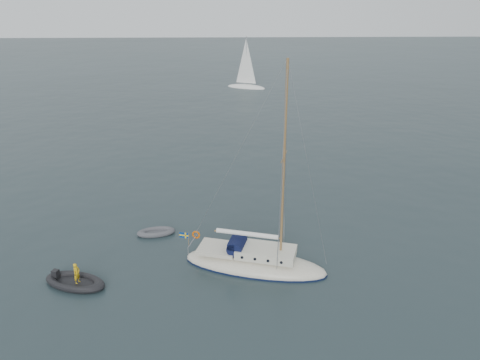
{
  "coord_description": "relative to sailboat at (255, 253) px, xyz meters",
  "views": [
    {
      "loc": [
        -3.31,
        -25.24,
        15.02
      ],
      "look_at": [
        -2.45,
        0.0,
        4.86
      ],
      "focal_mm": 35.0,
      "sensor_mm": 36.0,
      "label": 1
    }
  ],
  "objects": [
    {
      "name": "sailboat",
      "position": [
        0.0,
        0.0,
        0.0
      ],
      "size": [
        8.87,
        2.66,
        12.63
      ],
      "rotation": [
        0.0,
        0.0,
        -0.28
      ],
      "color": "beige",
      "rests_on": "ground"
    },
    {
      "name": "rib",
      "position": [
        -10.05,
        -1.45,
        -0.74
      ],
      "size": [
        3.64,
        1.65,
        1.4
      ],
      "rotation": [
        0.0,
        0.0,
        -0.33
      ],
      "color": "black",
      "rests_on": "ground"
    },
    {
      "name": "ground",
      "position": [
        1.63,
        1.68,
        -0.96
      ],
      "size": [
        300.0,
        300.0,
        0.0
      ],
      "primitive_type": "plane",
      "color": "black",
      "rests_on": "ground"
    },
    {
      "name": "distant_yacht_c",
      "position": [
        2.04,
        55.56,
        2.85
      ],
      "size": [
        6.73,
        3.59,
        8.92
      ],
      "rotation": [
        0.0,
        0.0,
        -0.43
      ],
      "color": "silver",
      "rests_on": "ground"
    },
    {
      "name": "dinghy",
      "position": [
        -6.34,
        4.24,
        -0.8
      ],
      "size": [
        2.53,
        1.14,
        0.36
      ],
      "rotation": [
        0.0,
        0.0,
        0.19
      ],
      "color": "#4F5055",
      "rests_on": "ground"
    }
  ]
}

